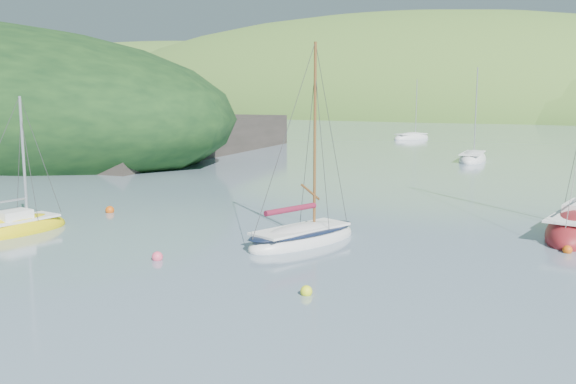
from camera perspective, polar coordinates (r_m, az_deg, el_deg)
The scene contains 7 objects.
ground at distance 22.74m, azimuth -10.68°, elevation -7.50°, with size 700.00×700.00×0.00m, color gray.
shoreline_hills at distance 190.23m, azimuth 24.11°, elevation 6.23°, with size 690.00×135.00×56.00m.
daysailer_white at distance 27.37m, azimuth 1.31°, elevation -4.09°, with size 3.60×6.23×9.03m.
sailboat_yellow at distance 31.75m, azimuth -23.04°, elevation -3.06°, with size 2.28×5.19×6.76m.
distant_sloop_a at distance 61.84m, azimuth 16.08°, elevation 2.81°, with size 3.14×6.79×9.35m.
distant_sloop_c at distance 88.55m, azimuth 10.92°, elevation 4.73°, with size 4.42×6.43×8.69m.
mooring_buoys at distance 27.66m, azimuth -3.16°, elevation -4.15°, with size 22.56×10.45×0.46m.
Camera 1 is at (14.71, -16.13, 6.36)m, focal length 40.00 mm.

